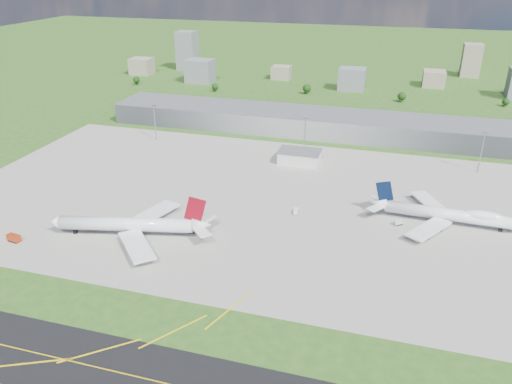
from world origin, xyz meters
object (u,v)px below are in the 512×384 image
(fire_truck, at_px, (92,225))
(tug_yellow, at_px, (192,231))
(van_white_far, at_px, (398,223))
(airliner_red_twin, at_px, (132,225))
(airliner_blue_quad, at_px, (448,215))
(crash_tender, at_px, (14,238))
(van_white_near, at_px, (296,211))

(fire_truck, height_order, tug_yellow, fire_truck)
(van_white_far, bearing_deg, fire_truck, 158.71)
(airliner_red_twin, relative_size, airliner_blue_quad, 1.05)
(crash_tender, distance_m, van_white_near, 137.71)
(tug_yellow, bearing_deg, airliner_red_twin, -173.91)
(airliner_blue_quad, height_order, van_white_far, airliner_blue_quad)
(tug_yellow, bearing_deg, van_white_near, 21.70)
(airliner_blue_quad, height_order, fire_truck, airliner_blue_quad)
(crash_tender, xyz_separation_m, van_white_near, (121.42, 64.98, -0.51))
(airliner_red_twin, relative_size, crash_tender, 11.16)
(crash_tender, height_order, van_white_far, crash_tender)
(crash_tender, distance_m, van_white_far, 185.83)
(van_white_near, bearing_deg, van_white_far, -93.50)
(airliner_red_twin, bearing_deg, fire_truck, -15.49)
(tug_yellow, distance_m, van_white_far, 102.69)
(airliner_red_twin, relative_size, tug_yellow, 17.70)
(airliner_blue_quad, relative_size, van_white_near, 15.44)
(fire_truck, bearing_deg, airliner_red_twin, -9.01)
(airliner_red_twin, xyz_separation_m, van_white_near, (70.40, 44.23, -4.55))
(fire_truck, distance_m, tug_yellow, 50.06)
(airliner_red_twin, bearing_deg, van_white_near, -160.77)
(crash_tender, height_order, van_white_near, crash_tender)
(fire_truck, bearing_deg, crash_tender, -148.46)
(van_white_far, bearing_deg, van_white_near, 143.78)
(airliner_red_twin, xyz_separation_m, van_white_far, (122.26, 46.41, -4.54))
(fire_truck, distance_m, van_white_far, 152.26)
(van_white_near, distance_m, van_white_far, 51.90)
(van_white_near, xyz_separation_m, van_white_far, (51.85, 2.18, 0.01))
(airliner_blue_quad, xyz_separation_m, van_white_far, (-23.44, -7.76, -4.15))
(airliner_blue_quad, relative_size, tug_yellow, 16.78)
(crash_tender, bearing_deg, fire_truck, 46.62)
(van_white_far, bearing_deg, airliner_blue_quad, -20.31)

